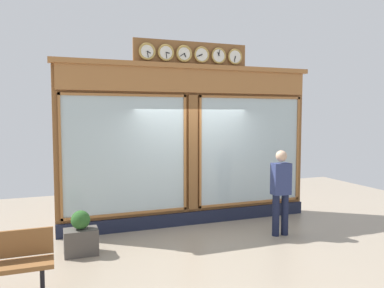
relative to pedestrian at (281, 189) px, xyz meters
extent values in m
plane|color=gray|center=(1.37, 1.47, -0.93)|extent=(14.00, 14.00, 0.00)
cube|color=brown|center=(1.37, -1.48, 0.74)|extent=(5.61, 0.30, 3.35)
cube|color=#191E33|center=(1.37, -1.31, -0.79)|extent=(5.61, 0.08, 0.28)
cube|color=#A56936|center=(1.37, -1.29, 2.17)|extent=(5.50, 0.08, 0.50)
cube|color=#A56936|center=(1.37, -1.31, 2.47)|extent=(5.73, 0.20, 0.10)
cube|color=silver|center=(-0.06, -1.31, 0.65)|extent=(2.46, 0.02, 2.35)
cube|color=#A56936|center=(-0.06, -1.29, 1.85)|extent=(2.56, 0.04, 0.05)
cube|color=#A56936|center=(-0.06, -1.29, -0.56)|extent=(2.56, 0.04, 0.05)
cube|color=#A56936|center=(-1.32, -1.29, 0.65)|extent=(0.05, 0.04, 2.45)
cube|color=#A56936|center=(1.19, -1.29, 0.65)|extent=(0.05, 0.04, 2.45)
cube|color=silver|center=(2.79, -1.31, 0.65)|extent=(2.46, 0.02, 2.35)
cube|color=#A56936|center=(2.79, -1.29, 1.85)|extent=(2.56, 0.04, 0.05)
cube|color=#A56936|center=(2.79, -1.29, -0.56)|extent=(2.56, 0.04, 0.05)
cube|color=#A56936|center=(4.05, -1.29, 0.65)|extent=(0.05, 0.04, 2.45)
cube|color=#A56936|center=(1.54, -1.29, 0.65)|extent=(0.05, 0.04, 2.45)
cube|color=brown|center=(1.37, -1.30, 0.65)|extent=(0.20, 0.10, 2.45)
cube|color=brown|center=(1.37, -1.35, 2.72)|extent=(2.51, 0.06, 0.54)
cylinder|color=white|center=(0.38, -1.27, 2.72)|extent=(0.28, 0.02, 0.28)
torus|color=#B79347|center=(0.38, -1.26, 2.72)|extent=(0.34, 0.04, 0.34)
cube|color=black|center=(0.39, -1.25, 2.68)|extent=(0.03, 0.01, 0.08)
cube|color=black|center=(0.39, -1.25, 2.66)|extent=(0.03, 0.01, 0.12)
sphere|color=black|center=(0.38, -1.25, 2.72)|extent=(0.02, 0.02, 0.02)
cylinder|color=white|center=(0.77, -1.27, 2.72)|extent=(0.28, 0.02, 0.28)
torus|color=#B79347|center=(0.77, -1.26, 2.72)|extent=(0.34, 0.04, 0.34)
cube|color=black|center=(0.79, -1.25, 2.76)|extent=(0.04, 0.01, 0.08)
cube|color=black|center=(0.77, -1.25, 2.78)|extent=(0.03, 0.01, 0.12)
sphere|color=black|center=(0.77, -1.25, 2.72)|extent=(0.02, 0.02, 0.02)
cylinder|color=white|center=(1.17, -1.27, 2.72)|extent=(0.28, 0.02, 0.28)
torus|color=#B79347|center=(1.17, -1.26, 2.72)|extent=(0.34, 0.04, 0.34)
cube|color=black|center=(1.20, -1.25, 2.70)|extent=(0.08, 0.01, 0.05)
cube|color=black|center=(1.22, -1.25, 2.70)|extent=(0.11, 0.01, 0.05)
sphere|color=black|center=(1.17, -1.25, 2.72)|extent=(0.02, 0.02, 0.02)
cylinder|color=white|center=(1.56, -1.27, 2.72)|extent=(0.28, 0.02, 0.28)
torus|color=#B79347|center=(1.56, -1.26, 2.72)|extent=(0.35, 0.05, 0.35)
cube|color=black|center=(1.55, -1.25, 2.69)|extent=(0.05, 0.01, 0.08)
cube|color=black|center=(1.61, -1.25, 2.69)|extent=(0.11, 0.01, 0.07)
sphere|color=black|center=(1.56, -1.25, 2.72)|extent=(0.02, 0.02, 0.02)
cylinder|color=white|center=(1.96, -1.27, 2.72)|extent=(0.28, 0.02, 0.28)
torus|color=#B79347|center=(1.96, -1.26, 2.72)|extent=(0.35, 0.04, 0.35)
cube|color=black|center=(1.92, -1.25, 2.71)|extent=(0.08, 0.01, 0.03)
cube|color=black|center=(1.95, -1.25, 2.66)|extent=(0.02, 0.01, 0.12)
sphere|color=black|center=(1.96, -1.25, 2.72)|extent=(0.02, 0.02, 0.02)
cylinder|color=white|center=(2.35, -1.27, 2.72)|extent=(0.28, 0.02, 0.28)
torus|color=#B79347|center=(2.35, -1.26, 2.72)|extent=(0.35, 0.05, 0.35)
cube|color=black|center=(2.32, -1.25, 2.70)|extent=(0.08, 0.01, 0.05)
cube|color=black|center=(2.34, -1.25, 2.66)|extent=(0.03, 0.01, 0.12)
sphere|color=black|center=(2.35, -1.25, 2.72)|extent=(0.02, 0.02, 0.02)
cylinder|color=#191E38|center=(0.10, -0.01, -0.52)|extent=(0.14, 0.14, 0.82)
cylinder|color=#191E38|center=(-0.10, 0.01, -0.52)|extent=(0.14, 0.14, 0.82)
cube|color=navy|center=(0.00, 0.00, 0.20)|extent=(0.37, 0.24, 0.62)
sphere|color=tan|center=(0.00, 0.00, 0.65)|extent=(0.22, 0.22, 0.22)
cube|color=#4C4742|center=(3.77, -0.30, -0.71)|extent=(0.56, 0.36, 0.44)
sphere|color=#285623|center=(3.77, -0.30, -0.33)|extent=(0.32, 0.32, 0.32)
cylinder|color=black|center=(4.37, 1.07, -0.71)|extent=(0.06, 0.06, 0.45)
camera|label=1|loc=(4.23, 6.31, 1.45)|focal=35.69mm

